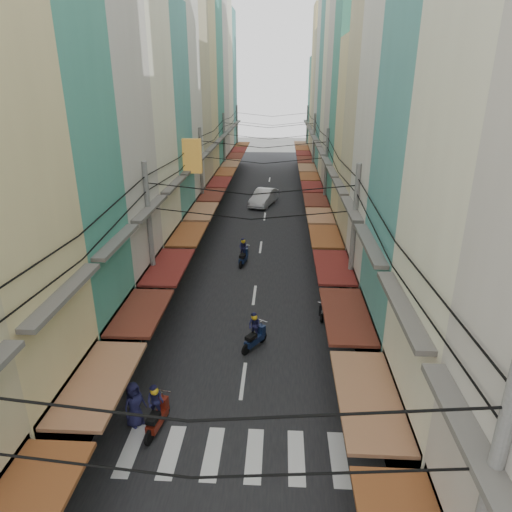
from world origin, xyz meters
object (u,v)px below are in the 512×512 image
(bicycle, at_px, (394,329))
(market_umbrella, at_px, (434,374))
(traffic_sign, at_px, (386,327))
(white_car, at_px, (264,205))

(bicycle, relative_size, market_umbrella, 0.78)
(market_umbrella, bearing_deg, traffic_sign, 111.69)
(market_umbrella, relative_size, traffic_sign, 0.75)
(market_umbrella, bearing_deg, bicycle, 87.92)
(bicycle, relative_size, traffic_sign, 0.59)
(white_car, xyz_separation_m, market_umbrella, (7.23, -29.87, 2.00))
(white_car, height_order, market_umbrella, market_umbrella)
(traffic_sign, bearing_deg, bicycle, 69.22)
(bicycle, height_order, market_umbrella, market_umbrella)
(white_car, bearing_deg, market_umbrella, -60.77)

